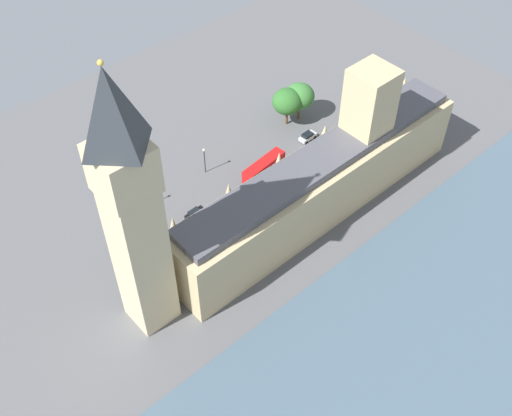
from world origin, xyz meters
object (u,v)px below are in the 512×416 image
(clock_tower, at_px, (131,208))
(pedestrian_corner, at_px, (192,251))
(street_lamp_kerbside, at_px, (140,192))
(parliament_building, at_px, (325,178))
(double_decker_bus_by_river_gate, at_px, (264,169))
(street_lamp_leading, at_px, (204,156))
(car_silver_near_tower, at_px, (308,136))
(car_black_far_end, at_px, (195,214))
(plane_tree_under_trees, at_px, (287,102))
(plane_tree_midblock, at_px, (300,96))

(clock_tower, xyz_separation_m, pedestrian_corner, (6.01, -13.02, -25.40))
(pedestrian_corner, height_order, street_lamp_kerbside, street_lamp_kerbside)
(parliament_building, relative_size, street_lamp_kerbside, 10.46)
(double_decker_bus_by_river_gate, distance_m, street_lamp_leading, 12.48)
(parliament_building, height_order, street_lamp_leading, parliament_building)
(car_silver_near_tower, bearing_deg, car_black_far_end, -89.15)
(double_decker_bus_by_river_gate, height_order, pedestrian_corner, double_decker_bus_by_river_gate)
(parliament_building, bearing_deg, street_lamp_kerbside, 48.52)
(double_decker_bus_by_river_gate, height_order, plane_tree_under_trees, plane_tree_under_trees)
(plane_tree_under_trees, xyz_separation_m, street_lamp_kerbside, (-0.14, 39.40, -1.74))
(car_silver_near_tower, xyz_separation_m, car_black_far_end, (-1.85, 32.78, -0.00))
(parliament_building, bearing_deg, clock_tower, 87.36)
(car_silver_near_tower, distance_m, plane_tree_under_trees, 8.88)
(street_lamp_leading, relative_size, street_lamp_kerbside, 1.00)
(plane_tree_midblock, bearing_deg, clock_tower, 111.03)
(car_silver_near_tower, xyz_separation_m, street_lamp_leading, (6.84, 23.33, 3.54))
(car_silver_near_tower, bearing_deg, plane_tree_midblock, 148.34)
(car_silver_near_tower, xyz_separation_m, plane_tree_midblock, (6.77, -3.79, 5.24))
(pedestrian_corner, relative_size, street_lamp_leading, 0.24)
(car_silver_near_tower, relative_size, double_decker_bus_by_river_gate, 0.40)
(parliament_building, height_order, clock_tower, clock_tower)
(car_silver_near_tower, distance_m, car_black_far_end, 32.83)
(car_silver_near_tower, relative_size, plane_tree_under_trees, 0.47)
(car_black_far_end, xyz_separation_m, plane_tree_midblock, (8.61, -36.57, 5.24))
(clock_tower, bearing_deg, street_lamp_kerbside, -30.88)
(clock_tower, bearing_deg, plane_tree_under_trees, -67.39)
(pedestrian_corner, distance_m, street_lamp_kerbside, 16.09)
(clock_tower, xyz_separation_m, car_silver_near_tower, (14.67, -51.97, -25.20))
(parliament_building, distance_m, double_decker_bus_by_river_gate, 15.03)
(car_black_far_end, distance_m, street_lamp_kerbside, 11.38)
(clock_tower, distance_m, car_black_far_end, 34.18)
(pedestrian_corner, bearing_deg, parliament_building, -27.09)
(pedestrian_corner, bearing_deg, plane_tree_under_trees, 11.26)
(clock_tower, relative_size, street_lamp_kerbside, 8.00)
(plane_tree_midblock, relative_size, street_lamp_kerbside, 1.42)
(car_silver_near_tower, relative_size, street_lamp_kerbside, 0.67)
(clock_tower, distance_m, car_silver_near_tower, 59.59)
(car_black_far_end, relative_size, pedestrian_corner, 2.82)
(plane_tree_under_trees, bearing_deg, double_decker_bus_by_river_gate, 121.87)
(car_silver_near_tower, height_order, street_lamp_leading, street_lamp_leading)
(car_black_far_end, bearing_deg, clock_tower, -58.53)
(double_decker_bus_by_river_gate, bearing_deg, car_black_far_end, -99.30)
(car_silver_near_tower, bearing_deg, street_lamp_kerbside, -102.54)
(car_silver_near_tower, xyz_separation_m, street_lamp_kerbside, (7.00, 39.01, 3.52))
(car_black_far_end, distance_m, plane_tree_midblock, 37.94)
(parliament_building, height_order, street_lamp_kerbside, parliament_building)
(parliament_building, xyz_separation_m, plane_tree_midblock, (23.26, -16.24, -1.85))
(parliament_building, height_order, plane_tree_midblock, parliament_building)
(car_black_far_end, distance_m, pedestrian_corner, 9.19)
(car_black_far_end, bearing_deg, car_silver_near_tower, 90.93)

